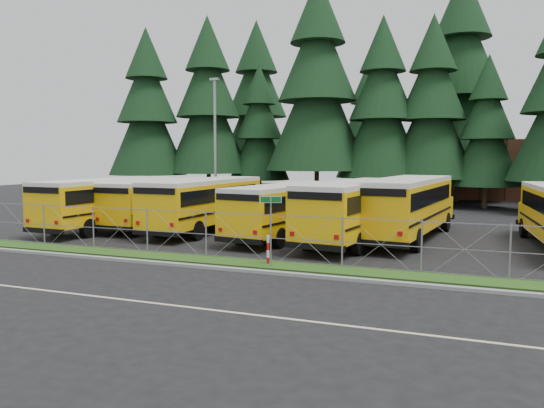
{
  "coord_description": "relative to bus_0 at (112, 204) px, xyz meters",
  "views": [
    {
      "loc": [
        6.83,
        -21.08,
        4.35
      ],
      "look_at": [
        -2.88,
        4.0,
        1.92
      ],
      "focal_mm": 35.0,
      "sensor_mm": 36.0,
      "label": 1
    }
  ],
  "objects": [
    {
      "name": "conifer_2",
      "position": [
        -0.17,
        23.44,
        5.24
      ],
      "size": [
        6.1,
        6.1,
        13.49
      ],
      "primitive_type": null,
      "color": "black",
      "rests_on": "ground"
    },
    {
      "name": "bus_4",
      "position": [
        11.0,
        0.56,
        -0.08
      ],
      "size": [
        4.06,
        11.17,
        2.86
      ],
      "primitive_type": null,
      "rotation": [
        0.0,
        0.0,
        -0.14
      ],
      "color": "#FFB308",
      "rests_on": "ground"
    },
    {
      "name": "conifer_10",
      "position": [
        -2.73,
        28.81,
        8.11
      ],
      "size": [
        8.7,
        8.7,
        19.24
      ],
      "primitive_type": null,
      "color": "black",
      "rests_on": "ground"
    },
    {
      "name": "bus_6",
      "position": [
        17.02,
        2.24,
        0.1
      ],
      "size": [
        4.31,
        12.54,
        3.22
      ],
      "primitive_type": null,
      "rotation": [
        0.0,
        0.0,
        -0.12
      ],
      "color": "#FFB308",
      "rests_on": "ground"
    },
    {
      "name": "curb",
      "position": [
        13.51,
        -8.02,
        -1.45
      ],
      "size": [
        50.0,
        0.25,
        0.12
      ],
      "primitive_type": "cube",
      "color": "gray",
      "rests_on": "ground"
    },
    {
      "name": "grass_verge",
      "position": [
        13.51,
        -6.62,
        -1.48
      ],
      "size": [
        50.0,
        1.4,
        0.06
      ],
      "primitive_type": "cube",
      "color": "#214614",
      "rests_on": "ground"
    },
    {
      "name": "bus_1",
      "position": [
        2.63,
        2.0,
        -0.05
      ],
      "size": [
        3.21,
        11.22,
        2.91
      ],
      "primitive_type": null,
      "rotation": [
        0.0,
        0.0,
        -0.05
      ],
      "color": "#FFB308",
      "rests_on": "ground"
    },
    {
      "name": "brick_building",
      "position": [
        19.51,
        35.08,
        1.49
      ],
      "size": [
        22.0,
        10.0,
        6.0
      ],
      "primitive_type": "cube",
      "color": "brown",
      "rests_on": "ground"
    },
    {
      "name": "striped_bollard",
      "position": [
        12.62,
        -6.5,
        -0.91
      ],
      "size": [
        0.11,
        0.11,
        1.2
      ],
      "primitive_type": "cylinder",
      "color": "#B20C0C",
      "rests_on": "ground"
    },
    {
      "name": "chainlink_fence",
      "position": [
        13.51,
        -5.92,
        -0.51
      ],
      "size": [
        44.0,
        0.1,
        2.0
      ],
      "primitive_type": null,
      "color": "gray",
      "rests_on": "ground"
    },
    {
      "name": "road_lane_line",
      "position": [
        13.51,
        -12.92,
        -1.5
      ],
      "size": [
        50.0,
        0.12,
        0.01
      ],
      "primitive_type": "cube",
      "color": "beige",
      "rests_on": "ground"
    },
    {
      "name": "conifer_12",
      "position": [
        18.61,
        28.34,
        9.49
      ],
      "size": [
        9.95,
        9.95,
        22.0
      ],
      "primitive_type": null,
      "color": "black",
      "rests_on": "ground"
    },
    {
      "name": "conifer_4",
      "position": [
        12.29,
        21.82,
        6.85
      ],
      "size": [
        7.56,
        7.56,
        16.71
      ],
      "primitive_type": null,
      "color": "black",
      "rests_on": "ground"
    },
    {
      "name": "conifer_11",
      "position": [
        9.19,
        30.59,
        5.51
      ],
      "size": [
        6.35,
        6.35,
        14.04
      ],
      "primitive_type": null,
      "color": "black",
      "rests_on": "ground"
    },
    {
      "name": "conifer_0",
      "position": [
        -10.46,
        19.17,
        7.0
      ],
      "size": [
        7.7,
        7.7,
        17.02
      ],
      "primitive_type": null,
      "color": "black",
      "rests_on": "ground"
    },
    {
      "name": "conifer_6",
      "position": [
        21.0,
        21.7,
        4.86
      ],
      "size": [
        5.76,
        5.76,
        12.73
      ],
      "primitive_type": null,
      "color": "black",
      "rests_on": "ground"
    },
    {
      "name": "conifer_1",
      "position": [
        -4.96,
        21.63,
        7.61
      ],
      "size": [
        8.24,
        8.24,
        18.23
      ],
      "primitive_type": null,
      "color": "black",
      "rests_on": "ground"
    },
    {
      "name": "conifer_5",
      "position": [
        16.52,
        22.28,
        6.76
      ],
      "size": [
        7.47,
        7.47,
        16.53
      ],
      "primitive_type": null,
      "color": "black",
      "rests_on": "ground"
    },
    {
      "name": "bus_0",
      "position": [
        0.0,
        0.0,
        0.0
      ],
      "size": [
        3.24,
        11.61,
        3.02
      ],
      "primitive_type": null,
      "rotation": [
        0.0,
        0.0,
        -0.05
      ],
      "color": "#FFB308",
      "rests_on": "ground"
    },
    {
      "name": "ground",
      "position": [
        13.51,
        -4.92,
        -1.51
      ],
      "size": [
        120.0,
        120.0,
        0.0
      ],
      "primitive_type": "plane",
      "color": "black",
      "rests_on": "ground"
    },
    {
      "name": "bus_2",
      "position": [
        5.78,
        1.3,
        0.01
      ],
      "size": [
        3.03,
        11.65,
        3.04
      ],
      "primitive_type": null,
      "rotation": [
        0.0,
        0.0,
        -0.03
      ],
      "color": "#FFB308",
      "rests_on": "ground"
    },
    {
      "name": "street_sign",
      "position": [
        12.91,
        -6.95,
        0.53
      ],
      "size": [
        0.8,
        0.53,
        2.81
      ],
      "color": "gray",
      "rests_on": "ground"
    },
    {
      "name": "bus_5",
      "position": [
        14.81,
        0.38,
        0.04
      ],
      "size": [
        4.35,
        12.08,
        3.1
      ],
      "primitive_type": null,
      "rotation": [
        0.0,
        0.0,
        -0.13
      ],
      "color": "#FFB308",
      "rests_on": "ground"
    },
    {
      "name": "light_standard",
      "position": [
        1.92,
        9.76,
        3.99
      ],
      "size": [
        0.7,
        0.35,
        10.14
      ],
      "color": "gray",
      "rests_on": "ground"
    },
    {
      "name": "conifer_3",
      "position": [
        6.39,
        21.59,
        8.88
      ],
      "size": [
        9.39,
        9.39,
        20.78
      ],
      "primitive_type": null,
      "color": "black",
      "rests_on": "ground"
    }
  ]
}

